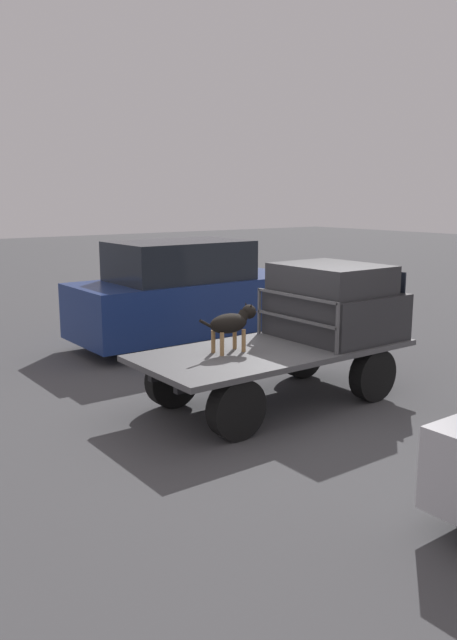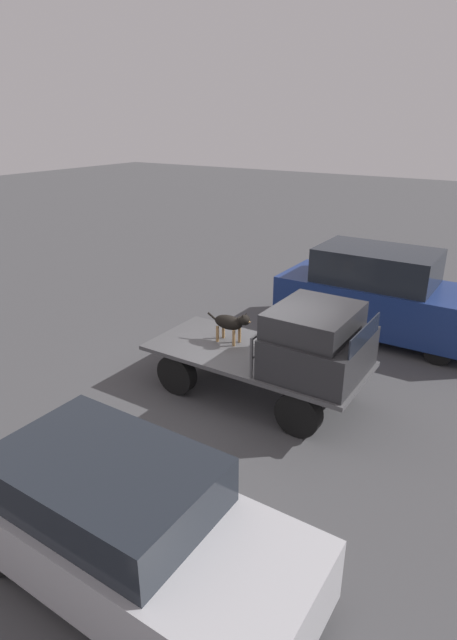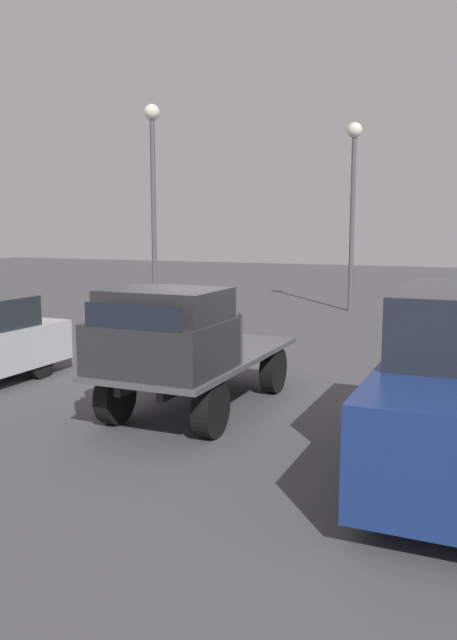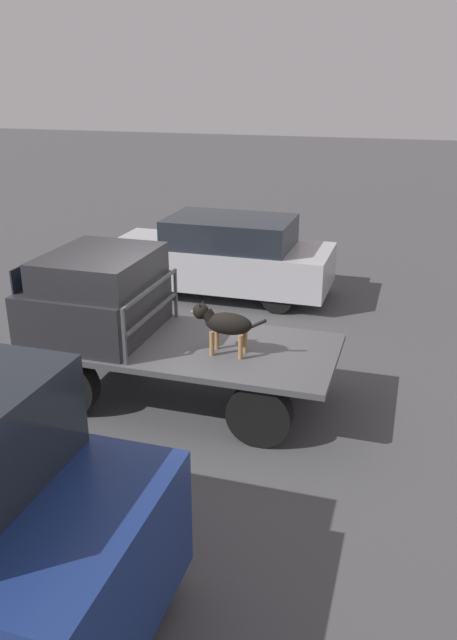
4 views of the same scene
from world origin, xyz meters
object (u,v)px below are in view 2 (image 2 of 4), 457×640
object	(u,v)px
dog	(232,323)
parked_pickup_far	(381,295)
parked_sedan	(120,522)
flatbed_truck	(255,365)

from	to	relation	value
dog	parked_pickup_far	bearing A→B (deg)	53.63
dog	parked_sedan	distance (m)	4.86
dog	parked_sedan	xyz separation A→B (m)	(1.46, -4.61, -0.48)
flatbed_truck	parked_sedan	size ratio (longest dim) A/B	0.93
flatbed_truck	dog	xyz separation A→B (m)	(-0.64, 0.17, 0.66)
flatbed_truck	dog	distance (m)	0.94
flatbed_truck	parked_pickup_far	world-z (taller)	parked_pickup_far
parked_sedan	parked_pickup_far	bearing A→B (deg)	96.53
parked_sedan	flatbed_truck	bearing A→B (deg)	108.98
flatbed_truck	parked_pickup_far	xyz separation A→B (m)	(1.12, 4.09, 0.42)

